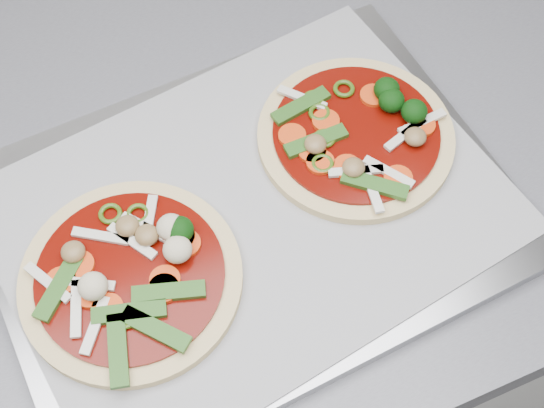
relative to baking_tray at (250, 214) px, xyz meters
name	(u,v)px	position (x,y,z in m)	size (l,w,h in m)	color
baking_tray	(250,214)	(0.00, 0.00, 0.00)	(0.44, 0.32, 0.01)	#94959A
parchment	(250,210)	(0.00, 0.00, 0.01)	(0.42, 0.30, 0.00)	#A2A1A6
pizza_left	(132,275)	(-0.11, -0.02, 0.02)	(0.24, 0.24, 0.03)	#E2C583
pizza_right	(358,134)	(0.12, 0.03, 0.02)	(0.19, 0.19, 0.03)	#E2C583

